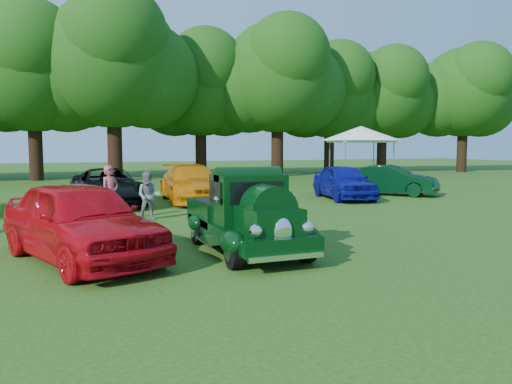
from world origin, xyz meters
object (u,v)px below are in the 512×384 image
object	(u,v)px
back_car_black	(108,187)
spectator_pink	(110,193)
hero_pickup	(245,218)
back_car_blue	(344,182)
canopy_tent	(361,134)
back_car_orange	(191,183)
back_car_green	(391,180)
red_convertible	(80,221)
spectator_grey	(149,196)

from	to	relation	value
back_car_black	spectator_pink	bearing A→B (deg)	-97.17
hero_pickup	back_car_blue	xyz separation A→B (m)	(7.51, 8.31, 0.02)
back_car_black	canopy_tent	world-z (taller)	canopy_tent
back_car_blue	back_car_black	bearing A→B (deg)	-175.20
back_car_orange	back_car_green	bearing A→B (deg)	-0.90
spectator_pink	canopy_tent	bearing A→B (deg)	-4.51
back_car_orange	canopy_tent	xyz separation A→B (m)	(10.95, 4.54, 2.17)
back_car_black	red_convertible	bearing A→B (deg)	-101.41
back_car_black	spectator_pink	size ratio (longest dim) A/B	3.05
back_car_black	back_car_blue	bearing A→B (deg)	-10.26
spectator_grey	canopy_tent	world-z (taller)	canopy_tent
back_car_green	spectator_grey	size ratio (longest dim) A/B	2.81
red_convertible	spectator_grey	distance (m)	5.35
back_car_orange	back_car_green	xyz separation A→B (m)	(9.13, -0.73, -0.06)
back_car_black	spectator_grey	size ratio (longest dim) A/B	3.43
back_car_blue	spectator_pink	bearing A→B (deg)	-152.55
back_car_green	spectator_grey	xyz separation A→B (m)	(-11.57, -3.73, 0.05)
red_convertible	back_car_blue	xyz separation A→B (m)	(10.82, 7.98, -0.06)
back_car_blue	hero_pickup	bearing A→B (deg)	-120.34
spectator_pink	spectator_grey	distance (m)	1.14
hero_pickup	back_car_blue	world-z (taller)	hero_pickup
back_car_orange	canopy_tent	size ratio (longest dim) A/B	0.96
back_car_orange	back_car_blue	world-z (taller)	back_car_orange
back_car_blue	spectator_pink	xyz separation A→B (m)	(-9.77, -2.74, 0.10)
spectator_grey	canopy_tent	xyz separation A→B (m)	(13.39, 9.00, 2.17)
red_convertible	back_car_orange	distance (m)	10.42
canopy_tent	back_car_black	bearing A→B (deg)	-161.47
spectator_pink	back_car_black	bearing A→B (deg)	50.67
back_car_orange	spectator_pink	xyz separation A→B (m)	(-3.53, -4.13, 0.09)
hero_pickup	back_car_orange	world-z (taller)	hero_pickup
hero_pickup	back_car_blue	distance (m)	11.20
spectator_pink	back_car_green	bearing A→B (deg)	-20.38
red_convertible	back_car_green	world-z (taller)	red_convertible
back_car_orange	red_convertible	bearing A→B (deg)	-112.36
hero_pickup	back_car_orange	distance (m)	9.78
back_car_blue	spectator_grey	distance (m)	9.21
canopy_tent	back_car_orange	bearing A→B (deg)	-157.47
back_car_blue	spectator_pink	world-z (taller)	spectator_pink
spectator_grey	canopy_tent	distance (m)	16.28
hero_pickup	back_car_orange	xyz separation A→B (m)	(1.27, 9.69, 0.02)
red_convertible	spectator_grey	size ratio (longest dim) A/B	3.15
red_convertible	back_car_orange	size ratio (longest dim) A/B	0.91
spectator_pink	back_car_blue	bearing A→B (deg)	-19.77
back_car_green	canopy_tent	distance (m)	6.00
back_car_green	red_convertible	bearing A→B (deg)	172.60
red_convertible	back_car_blue	world-z (taller)	red_convertible
spectator_grey	hero_pickup	bearing A→B (deg)	-59.86
back_car_blue	spectator_pink	size ratio (longest dim) A/B	2.60
spectator_grey	canopy_tent	size ratio (longest dim) A/B	0.28
back_car_black	back_car_orange	xyz separation A→B (m)	(3.26, 0.22, 0.04)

